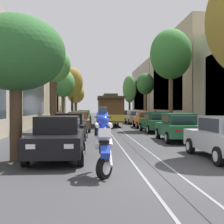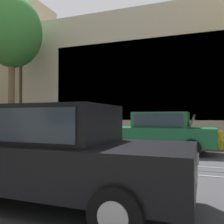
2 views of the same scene
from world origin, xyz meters
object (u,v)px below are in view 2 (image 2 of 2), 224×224
parked_car_black_second_left (55,153)px  parked_car_green_second_right (158,132)px  fire_hydrant (221,139)px  street_tree_kerb_right_second (12,32)px  parked_car_green_mid_right (29,129)px

parked_car_black_second_left → parked_car_green_second_right: (6.15, -0.75, 0.00)m
parked_car_green_second_right → fire_hydrant: parked_car_green_second_right is taller
parked_car_black_second_left → street_tree_kerb_right_second: bearing=45.6°
parked_car_green_second_right → street_tree_kerb_right_second: size_ratio=0.50×
parked_car_green_second_right → fire_hydrant: size_ratio=5.23×
parked_car_black_second_left → fire_hydrant: size_ratio=5.22×
street_tree_kerb_right_second → fire_hydrant: 12.99m
parked_car_black_second_left → parked_car_green_mid_right: size_ratio=0.99×
parked_car_green_mid_right → fire_hydrant: 8.84m
parked_car_green_second_right → fire_hydrant: (1.73, -2.40, -0.38)m
parked_car_green_second_right → street_tree_kerb_right_second: street_tree_kerb_right_second is taller
street_tree_kerb_right_second → parked_car_black_second_left: bearing=-134.4°
parked_car_green_second_right → parked_car_black_second_left: bearing=173.0°
fire_hydrant → parked_car_green_mid_right: bearing=100.7°
parked_car_green_mid_right → fire_hydrant: size_ratio=5.26×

